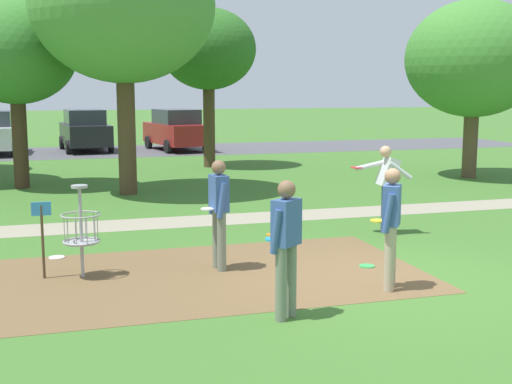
% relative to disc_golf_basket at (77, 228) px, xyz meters
% --- Properties ---
extents(ground_plane, '(160.00, 160.00, 0.00)m').
position_rel_disc_golf_basket_xyz_m(ground_plane, '(4.28, -1.52, -0.75)').
color(ground_plane, '#3D6B28').
extents(dirt_tee_pad, '(6.51, 3.76, 0.01)m').
position_rel_disc_golf_basket_xyz_m(dirt_tee_pad, '(1.85, -0.45, -0.75)').
color(dirt_tee_pad, brown).
rests_on(dirt_tee_pad, ground).
extents(disc_golf_basket, '(0.98, 0.58, 1.39)m').
position_rel_disc_golf_basket_xyz_m(disc_golf_basket, '(0.00, 0.00, 0.00)').
color(disc_golf_basket, '#9E9EA3').
rests_on(disc_golf_basket, ground).
extents(player_foreground_watching, '(0.42, 0.48, 1.71)m').
position_rel_disc_golf_basket_xyz_m(player_foreground_watching, '(2.12, -0.15, 0.21)').
color(player_foreground_watching, slate).
rests_on(player_foreground_watching, ground).
extents(player_throwing, '(1.08, 0.56, 1.71)m').
position_rel_disc_golf_basket_xyz_m(player_throwing, '(5.80, 1.47, 0.23)').
color(player_throwing, '#384260').
rests_on(player_throwing, ground).
extents(player_waiting_left, '(0.45, 0.48, 1.71)m').
position_rel_disc_golf_basket_xyz_m(player_waiting_left, '(4.16, -1.85, 0.21)').
color(player_waiting_left, tan).
rests_on(player_waiting_left, ground).
extents(player_waiting_right, '(0.47, 0.45, 1.71)m').
position_rel_disc_golf_basket_xyz_m(player_waiting_right, '(2.37, -2.59, 0.21)').
color(player_waiting_right, slate).
rests_on(player_waiting_right, ground).
extents(frisbee_near_basket, '(0.23, 0.23, 0.02)m').
position_rel_disc_golf_basket_xyz_m(frisbee_near_basket, '(3.66, 1.98, -0.74)').
color(frisbee_near_basket, orange).
rests_on(frisbee_near_basket, ground).
extents(frisbee_by_tee, '(0.26, 0.26, 0.02)m').
position_rel_disc_golf_basket_xyz_m(frisbee_by_tee, '(-0.31, 1.30, -0.74)').
color(frisbee_by_tee, white).
rests_on(frisbee_by_tee, ground).
extents(frisbee_scattered_a, '(0.25, 0.25, 0.02)m').
position_rel_disc_golf_basket_xyz_m(frisbee_scattered_a, '(4.39, -0.66, -0.74)').
color(frisbee_scattered_a, green).
rests_on(frisbee_scattered_a, ground).
extents(tree_near_left, '(3.33, 3.33, 5.55)m').
position_rel_disc_golf_basket_xyz_m(tree_near_left, '(4.99, 13.44, 3.34)').
color(tree_near_left, '#4C3823').
rests_on(tree_near_left, ground).
extents(tree_mid_left, '(4.73, 4.73, 6.92)m').
position_rel_disc_golf_basket_xyz_m(tree_mid_left, '(1.55, 7.94, 4.13)').
color(tree_mid_left, '#4C3823').
rests_on(tree_mid_left, ground).
extents(tree_mid_right, '(4.20, 4.20, 5.46)m').
position_rel_disc_golf_basket_xyz_m(tree_mid_right, '(12.17, 8.26, 2.91)').
color(tree_mid_right, brown).
rests_on(tree_mid_right, ground).
extents(tree_far_left, '(3.33, 3.33, 5.17)m').
position_rel_disc_golf_basket_xyz_m(tree_far_left, '(-1.21, 9.89, 2.97)').
color(tree_far_left, '#422D1E').
rests_on(tree_far_left, ground).
extents(parking_lot_strip, '(36.00, 6.00, 0.01)m').
position_rel_disc_golf_basket_xyz_m(parking_lot_strip, '(4.28, 20.50, -0.75)').
color(parking_lot_strip, '#4C4C51').
rests_on(parking_lot_strip, ground).
extents(parked_car_center_left, '(2.26, 4.35, 1.84)m').
position_rel_disc_golf_basket_xyz_m(parked_car_center_left, '(1.02, 21.04, 0.17)').
color(parked_car_center_left, black).
rests_on(parked_car_center_left, ground).
extents(parked_car_center_right, '(2.56, 4.46, 1.84)m').
position_rel_disc_golf_basket_xyz_m(parked_car_center_right, '(5.00, 20.29, 0.17)').
color(parked_car_center_right, maroon).
rests_on(parked_car_center_right, ground).
extents(gravel_path, '(40.00, 1.21, 0.00)m').
position_rel_disc_golf_basket_xyz_m(gravel_path, '(4.28, 3.76, -0.75)').
color(gravel_path, gray).
rests_on(gravel_path, ground).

